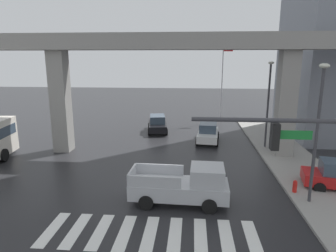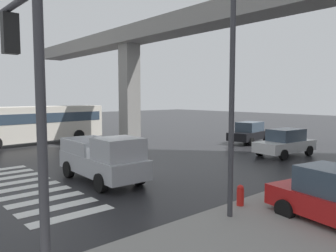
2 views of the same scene
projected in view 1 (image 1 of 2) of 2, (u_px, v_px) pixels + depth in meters
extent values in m
plane|color=#232326|center=(161.00, 188.00, 17.52)|extent=(120.00, 120.00, 0.00)
cube|color=silver|center=(53.00, 229.00, 13.26)|extent=(0.55, 2.80, 0.01)
cube|color=silver|center=(76.00, 230.00, 13.17)|extent=(0.55, 2.80, 0.01)
cube|color=silver|center=(101.00, 231.00, 13.08)|extent=(0.55, 2.80, 0.01)
cube|color=silver|center=(125.00, 232.00, 12.99)|extent=(0.55, 2.80, 0.01)
cube|color=silver|center=(150.00, 234.00, 12.91)|extent=(0.55, 2.80, 0.01)
cube|color=silver|center=(175.00, 235.00, 12.82)|extent=(0.55, 2.80, 0.01)
cube|color=silver|center=(200.00, 236.00, 12.73)|extent=(0.55, 2.80, 0.01)
cube|color=silver|center=(226.00, 237.00, 12.64)|extent=(0.55, 2.80, 0.01)
cube|color=silver|center=(253.00, 239.00, 12.55)|extent=(0.55, 2.80, 0.01)
cube|color=gray|center=(170.00, 42.00, 22.00)|extent=(49.26, 2.14, 1.20)
cube|color=gray|center=(61.00, 102.00, 23.74)|extent=(1.30, 1.30, 8.09)
cube|color=gray|center=(286.00, 105.00, 22.33)|extent=(1.30, 1.30, 8.09)
cube|color=gray|center=(308.00, 178.00, 18.71)|extent=(4.00, 36.00, 0.15)
cube|color=#A8AAAF|center=(179.00, 189.00, 15.52)|extent=(5.17, 2.08, 0.80)
cube|color=#A8AAAF|center=(207.00, 175.00, 15.17)|extent=(1.76, 1.81, 0.90)
cube|color=#3F5160|center=(216.00, 175.00, 15.11)|extent=(0.16, 1.67, 0.77)
cube|color=#A8AAAF|center=(160.00, 169.00, 16.34)|extent=(2.65, 0.20, 0.60)
cube|color=#A8AAAF|center=(154.00, 182.00, 14.65)|extent=(2.65, 0.20, 0.60)
cube|color=#A8AAAF|center=(132.00, 174.00, 15.65)|extent=(0.16, 1.75, 0.60)
cylinder|color=black|center=(209.00, 190.00, 16.30)|extent=(0.77, 0.31, 0.76)
cylinder|color=black|center=(209.00, 206.00, 14.56)|extent=(0.77, 0.31, 0.76)
cylinder|color=black|center=(152.00, 187.00, 16.67)|extent=(0.77, 0.31, 0.76)
cylinder|color=black|center=(146.00, 202.00, 14.92)|extent=(0.77, 0.31, 0.76)
cylinder|color=black|center=(4.00, 155.00, 21.87)|extent=(0.45, 0.99, 0.96)
cube|color=silver|center=(208.00, 135.00, 27.07)|extent=(2.18, 4.46, 0.64)
cube|color=#384756|center=(208.00, 127.00, 27.01)|extent=(1.71, 2.38, 0.76)
cylinder|color=black|center=(217.00, 143.00, 25.71)|extent=(0.30, 0.66, 0.64)
cylinder|color=black|center=(197.00, 142.00, 26.02)|extent=(0.30, 0.66, 0.64)
cylinder|color=black|center=(218.00, 135.00, 28.27)|extent=(0.30, 0.66, 0.64)
cylinder|color=black|center=(200.00, 134.00, 28.57)|extent=(0.30, 0.66, 0.64)
cube|color=black|center=(157.00, 126.00, 30.70)|extent=(2.35, 4.51, 0.64)
cube|color=#384756|center=(157.00, 119.00, 30.64)|extent=(1.80, 2.43, 0.76)
cylinder|color=black|center=(166.00, 132.00, 29.53)|extent=(0.33, 0.67, 0.64)
cylinder|color=black|center=(149.00, 132.00, 29.42)|extent=(0.33, 0.67, 0.64)
cylinder|color=black|center=(165.00, 126.00, 32.12)|extent=(0.33, 0.67, 0.64)
cylinder|color=black|center=(149.00, 126.00, 32.02)|extent=(0.33, 0.67, 0.64)
cylinder|color=black|center=(314.00, 177.00, 18.32)|extent=(0.67, 0.36, 0.64)
cylinder|color=black|center=(320.00, 188.00, 16.70)|extent=(0.67, 0.36, 0.64)
cylinder|color=#38383D|center=(296.00, 121.00, 9.07)|extent=(6.40, 0.14, 0.14)
cube|color=black|center=(275.00, 137.00, 9.23)|extent=(0.24, 0.32, 0.84)
sphere|color=red|center=(275.00, 129.00, 9.17)|extent=(0.17, 0.17, 0.17)
cube|color=#19722D|center=(294.00, 135.00, 9.17)|extent=(1.10, 0.04, 0.28)
cylinder|color=#38383D|center=(316.00, 140.00, 14.80)|extent=(0.16, 0.16, 7.00)
ellipsoid|color=beige|center=(324.00, 66.00, 13.99)|extent=(0.44, 0.70, 0.24)
cylinder|color=#38383D|center=(268.00, 108.00, 24.37)|extent=(0.16, 0.16, 7.00)
ellipsoid|color=beige|center=(271.00, 63.00, 23.56)|extent=(0.44, 0.70, 0.24)
cylinder|color=red|center=(295.00, 189.00, 16.56)|extent=(0.24, 0.24, 0.70)
sphere|color=red|center=(295.00, 182.00, 16.47)|extent=(0.22, 0.22, 0.22)
cylinder|color=silver|center=(222.00, 84.00, 34.88)|extent=(0.12, 0.12, 9.10)
cube|color=red|center=(228.00, 48.00, 33.93)|extent=(1.10, 0.04, 0.70)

